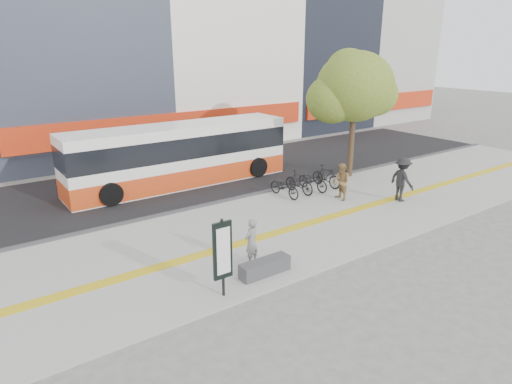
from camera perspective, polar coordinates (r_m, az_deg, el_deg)
ground at (r=15.60m, az=6.24°, el=-6.31°), size 120.00×120.00×0.00m
sidewalk at (r=16.63m, az=2.83°, el=-4.46°), size 40.00×7.00×0.08m
tactile_strip at (r=16.26m, az=3.92°, el=-4.86°), size 40.00×0.45×0.01m
street at (r=22.66m, az=-8.95°, el=1.52°), size 40.00×8.00×0.06m
curb at (r=19.31m, az=-3.59°, el=-1.12°), size 40.00×0.25×0.14m
bench at (r=13.15m, az=1.15°, el=-9.62°), size 1.60×0.45×0.45m
signboard at (r=11.65m, az=-4.31°, el=-7.67°), size 0.55×0.10×2.20m
street_tree at (r=22.78m, az=12.35°, el=12.93°), size 4.40×3.80×6.31m
bus at (r=21.65m, az=-9.74°, el=4.51°), size 10.86×2.58×2.89m
bicycle_row at (r=20.42m, az=6.38°, el=1.38°), size 3.21×1.83×1.05m
seated_woman at (r=13.52m, az=-0.61°, el=-6.40°), size 0.62×0.51×1.47m
pedestrian_tan at (r=19.45m, az=10.95°, el=1.28°), size 0.76×0.90×1.63m
pedestrian_dark at (r=19.99m, az=18.27°, el=1.58°), size 0.90×1.34×1.93m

